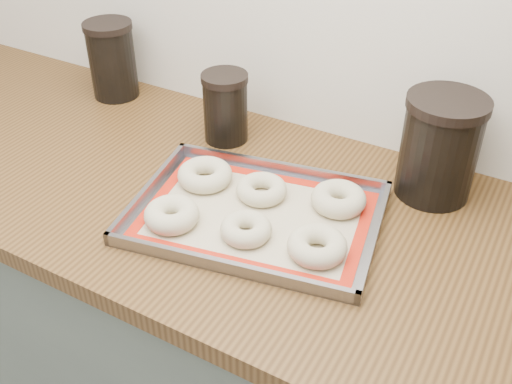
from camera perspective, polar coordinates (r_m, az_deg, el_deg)
The scene contains 13 objects.
cabinet at distance 1.55m, azimuth -4.31°, elevation -13.72°, with size 3.00×0.65×0.86m, color #5B675B.
countertop at distance 1.24m, azimuth -5.22°, elevation -0.09°, with size 3.06×0.68×0.04m, color brown.
baking_tray at distance 1.13m, azimuth -0.00°, elevation -2.18°, with size 0.51×0.41×0.03m.
baking_mat at distance 1.14m, azimuth 0.00°, elevation -2.26°, with size 0.47×0.36×0.00m.
bagel_front_left at distance 1.12m, azimuth -8.03°, elevation -2.15°, with size 0.10×0.10×0.04m, color beige.
bagel_front_mid at distance 1.08m, azimuth -0.96°, elevation -3.55°, with size 0.09×0.09×0.03m, color beige.
bagel_front_right at distance 1.04m, azimuth 5.85°, elevation -5.13°, with size 0.11×0.11×0.04m, color beige.
bagel_back_left at distance 1.22m, azimuth -4.89°, elevation 1.65°, with size 0.11×0.11×0.04m, color beige.
bagel_back_mid at distance 1.18m, azimuth 0.54°, elevation 0.25°, with size 0.10×0.10×0.03m, color beige.
bagel_back_right at distance 1.16m, azimuth 7.87°, elevation -0.66°, with size 0.11×0.11×0.04m, color beige.
canister_left at distance 1.58m, azimuth -13.54°, elevation 12.16°, with size 0.12×0.12×0.19m.
canister_mid at distance 1.35m, azimuth -2.93°, elevation 8.07°, with size 0.10×0.10×0.16m.
canister_right at distance 1.20m, azimuth 17.08°, elevation 4.11°, with size 0.15×0.15×0.21m.
Camera 1 is at (0.59, 0.86, 1.60)m, focal length 42.00 mm.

